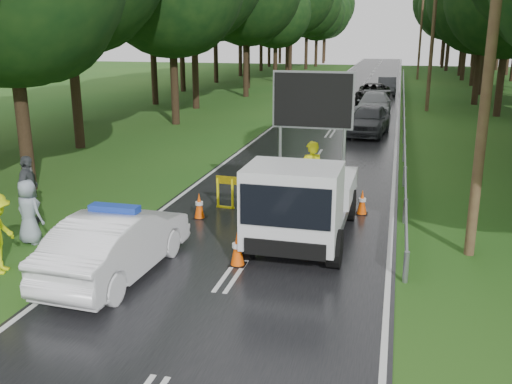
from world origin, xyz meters
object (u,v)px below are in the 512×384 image
(barrier, at_px, (255,187))
(queue_car_fourth, at_px, (387,86))
(officer, at_px, (311,174))
(queue_car_first, at_px, (369,120))
(queue_car_third, at_px, (373,93))
(civilian, at_px, (309,196))
(work_truck, at_px, (302,199))
(police_sedan, at_px, (117,244))
(queue_car_second, at_px, (374,104))

(barrier, distance_m, queue_car_fourth, 34.05)
(officer, relative_size, queue_car_first, 0.45)
(officer, distance_m, queue_car_third, 26.77)
(officer, bearing_deg, queue_car_third, -122.69)
(queue_car_third, bearing_deg, civilian, -90.23)
(barrier, xyz_separation_m, officer, (1.51, 1.00, 0.24))
(work_truck, bearing_deg, queue_car_third, 89.88)
(police_sedan, relative_size, queue_car_third, 0.89)
(police_sedan, bearing_deg, civilian, -127.98)
(queue_car_first, distance_m, queue_car_second, 6.89)
(officer, distance_m, queue_car_fourth, 32.95)
(police_sedan, height_order, queue_car_first, police_sedan)
(work_truck, distance_m, queue_car_fourth, 36.04)
(police_sedan, height_order, civilian, civilian)
(civilian, height_order, queue_car_first, civilian)
(work_truck, relative_size, queue_car_third, 1.03)
(officer, xyz_separation_m, civilian, (0.25, -2.00, -0.12))
(officer, height_order, queue_car_third, officer)
(queue_car_second, height_order, queue_car_third, queue_car_second)
(queue_car_first, bearing_deg, civilian, -86.82)
(work_truck, bearing_deg, queue_car_fourth, 88.66)
(barrier, bearing_deg, work_truck, -44.73)
(queue_car_third, bearing_deg, queue_car_fourth, 82.67)
(police_sedan, distance_m, officer, 6.97)
(queue_car_fourth, bearing_deg, queue_car_second, -93.62)
(work_truck, distance_m, officer, 3.11)
(queue_car_first, relative_size, queue_car_third, 0.89)
(barrier, distance_m, civilian, 2.02)
(police_sedan, relative_size, civilian, 2.53)
(queue_car_third, xyz_separation_m, queue_car_fourth, (0.84, 6.16, -0.01))
(officer, height_order, queue_car_first, officer)
(civilian, distance_m, queue_car_third, 28.77)
(barrier, distance_m, queue_car_third, 27.84)
(queue_car_third, relative_size, queue_car_fourth, 1.20)
(civilian, relative_size, queue_car_third, 0.35)
(officer, relative_size, queue_car_third, 0.40)
(queue_car_first, height_order, queue_car_fourth, queue_car_first)
(work_truck, distance_m, queue_car_first, 16.09)
(civilian, bearing_deg, queue_car_second, 87.24)
(officer, height_order, queue_car_second, officer)
(barrier, bearing_deg, queue_car_second, 88.64)
(queue_car_first, bearing_deg, officer, -88.36)
(work_truck, height_order, civilian, work_truck)
(barrier, height_order, queue_car_second, queue_car_second)
(barrier, relative_size, queue_car_fourth, 0.58)
(civilian, bearing_deg, police_sedan, -131.61)
(queue_car_first, xyz_separation_m, queue_car_fourth, (0.42, 19.95, -0.07))
(barrier, bearing_deg, police_sedan, -103.94)
(queue_car_second, bearing_deg, officer, -91.19)
(queue_car_first, distance_m, queue_car_third, 13.80)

